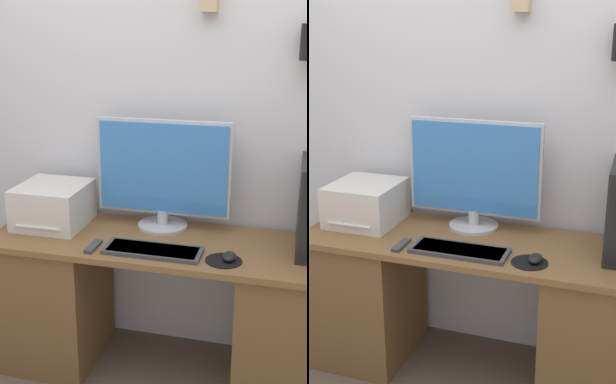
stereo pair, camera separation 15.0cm
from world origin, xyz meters
The scene contains 8 objects.
wall_back centered at (0.00, 0.63, 1.37)m, with size 6.40×0.19×2.86m.
desk centered at (0.00, 0.29, 0.38)m, with size 1.71×0.57×0.73m.
monitor centered at (-0.06, 0.47, 1.01)m, with size 0.68×0.25×0.55m.
keyboard centered at (-0.02, 0.14, 0.74)m, with size 0.45×0.17×0.02m.
mousepad centered at (0.30, 0.13, 0.73)m, with size 0.16×0.16×0.00m.
mouse centered at (0.32, 0.14, 0.75)m, with size 0.06×0.09×0.03m.
printer centered at (-0.61, 0.35, 0.83)m, with size 0.34×0.37×0.21m.
remote_control centered at (-0.30, 0.11, 0.73)m, with size 0.04×0.14×0.02m.
Camera 2 is at (0.71, -1.97, 1.72)m, focal length 50.00 mm.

